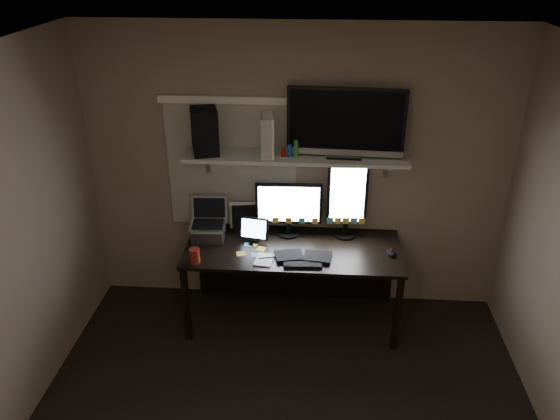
# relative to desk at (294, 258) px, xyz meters

# --- Properties ---
(ceiling) EXTENTS (3.60, 3.60, 0.00)m
(ceiling) POSITION_rel_desk_xyz_m (0.00, -1.55, 1.95)
(ceiling) COLOR silver
(ceiling) RESTS_ON back_wall
(back_wall) EXTENTS (3.60, 0.00, 3.60)m
(back_wall) POSITION_rel_desk_xyz_m (0.00, 0.25, 0.70)
(back_wall) COLOR #836E5E
(back_wall) RESTS_ON floor
(window_blinds) EXTENTS (1.10, 0.02, 1.10)m
(window_blinds) POSITION_rel_desk_xyz_m (-0.55, 0.24, 0.75)
(window_blinds) COLOR beige
(window_blinds) RESTS_ON back_wall
(desk) EXTENTS (1.80, 0.75, 0.73)m
(desk) POSITION_rel_desk_xyz_m (0.00, 0.00, 0.00)
(desk) COLOR black
(desk) RESTS_ON floor
(wall_shelf) EXTENTS (1.80, 0.35, 0.03)m
(wall_shelf) POSITION_rel_desk_xyz_m (0.00, 0.08, 0.91)
(wall_shelf) COLOR beige
(wall_shelf) RESTS_ON back_wall
(monitor_landscape) EXTENTS (0.57, 0.08, 0.50)m
(monitor_landscape) POSITION_rel_desk_xyz_m (-0.05, 0.10, 0.42)
(monitor_landscape) COLOR black
(monitor_landscape) RESTS_ON desk
(monitor_portrait) EXTENTS (0.34, 0.08, 0.68)m
(monitor_portrait) POSITION_rel_desk_xyz_m (0.44, 0.12, 0.52)
(monitor_portrait) COLOR black
(monitor_portrait) RESTS_ON desk
(keyboard) EXTENTS (0.47, 0.20, 0.03)m
(keyboard) POSITION_rel_desk_xyz_m (0.09, -0.28, 0.19)
(keyboard) COLOR black
(keyboard) RESTS_ON desk
(mouse) EXTENTS (0.09, 0.12, 0.04)m
(mouse) POSITION_rel_desk_xyz_m (0.80, -0.18, 0.20)
(mouse) COLOR black
(mouse) RESTS_ON desk
(notepad) EXTENTS (0.16, 0.21, 0.01)m
(notepad) POSITION_rel_desk_xyz_m (-0.22, -0.34, 0.18)
(notepad) COLOR silver
(notepad) RESTS_ON desk
(tablet) EXTENTS (0.27, 0.15, 0.22)m
(tablet) POSITION_rel_desk_xyz_m (-0.34, -0.03, 0.29)
(tablet) COLOR black
(tablet) RESTS_ON desk
(file_sorter) EXTENTS (0.22, 0.13, 0.27)m
(file_sorter) POSITION_rel_desk_xyz_m (-0.45, 0.16, 0.31)
(file_sorter) COLOR black
(file_sorter) RESTS_ON desk
(laptop) EXTENTS (0.32, 0.27, 0.34)m
(laptop) POSITION_rel_desk_xyz_m (-0.73, -0.04, 0.35)
(laptop) COLOR #A5A6A9
(laptop) RESTS_ON desk
(cup) EXTENTS (0.10, 0.10, 0.12)m
(cup) POSITION_rel_desk_xyz_m (-0.77, -0.41, 0.24)
(cup) COLOR maroon
(cup) RESTS_ON desk
(sticky_notes) EXTENTS (0.37, 0.32, 0.00)m
(sticky_notes) POSITION_rel_desk_xyz_m (-0.36, -0.18, 0.18)
(sticky_notes) COLOR yellow
(sticky_notes) RESTS_ON desk
(tv) EXTENTS (0.93, 0.22, 0.55)m
(tv) POSITION_rel_desk_xyz_m (0.39, 0.07, 1.20)
(tv) COLOR black
(tv) RESTS_ON wall_shelf
(game_console) EXTENTS (0.12, 0.28, 0.32)m
(game_console) POSITION_rel_desk_xyz_m (-0.22, 0.08, 1.09)
(game_console) COLOR silver
(game_console) RESTS_ON wall_shelf
(speaker) EXTENTS (0.26, 0.29, 0.37)m
(speaker) POSITION_rel_desk_xyz_m (-0.73, 0.07, 1.11)
(speaker) COLOR black
(speaker) RESTS_ON wall_shelf
(bottles) EXTENTS (0.23, 0.09, 0.14)m
(bottles) POSITION_rel_desk_xyz_m (-0.04, 0.03, 1.00)
(bottles) COLOR #A50F0C
(bottles) RESTS_ON wall_shelf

